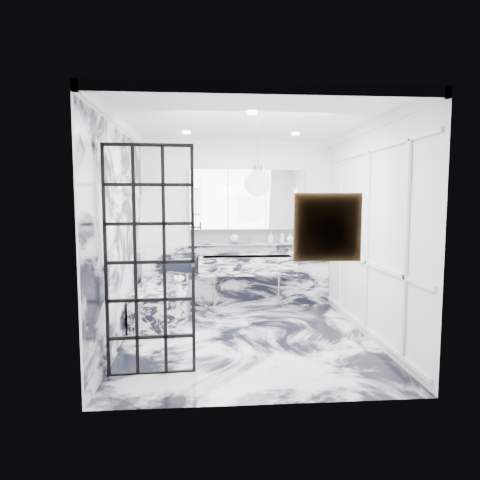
{
  "coord_description": "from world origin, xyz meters",
  "views": [
    {
      "loc": [
        -0.51,
        -5.43,
        1.84
      ],
      "look_at": [
        -0.05,
        0.5,
        1.26
      ],
      "focal_mm": 32.0,
      "sensor_mm": 36.0,
      "label": 1
    }
  ],
  "objects": [
    {
      "name": "ceiling",
      "position": [
        0.0,
        0.0,
        2.8
      ],
      "size": [
        3.6,
        3.6,
        0.0
      ],
      "primitive_type": "plane",
      "rotation": [
        3.14,
        0.0,
        0.0
      ],
      "color": "white",
      "rests_on": "wall_back"
    },
    {
      "name": "crittall_door",
      "position": [
        -1.1,
        -1.03,
        1.18
      ],
      "size": [
        0.88,
        0.08,
        2.37
      ],
      "primitive_type": null,
      "rotation": [
        0.0,
        0.0,
        0.05
      ],
      "color": "black",
      "rests_on": "floor"
    },
    {
      "name": "amber_bottle",
      "position": [
        0.21,
        1.71,
        1.14
      ],
      "size": [
        0.04,
        0.04,
        0.1
      ],
      "primitive_type": "cylinder",
      "color": "#8C5919",
      "rests_on": "ledge"
    },
    {
      "name": "wall_left",
      "position": [
        -1.6,
        0.0,
        1.4
      ],
      "size": [
        0.0,
        3.6,
        3.6
      ],
      "primitive_type": "plane",
      "rotation": [
        1.57,
        0.0,
        1.57
      ],
      "color": "white",
      "rests_on": "floor"
    },
    {
      "name": "soap_bottle_b",
      "position": [
        0.56,
        1.71,
        1.18
      ],
      "size": [
        0.09,
        0.09,
        0.18
      ],
      "primitive_type": "imported",
      "rotation": [
        0.0,
        0.0,
        -0.16
      ],
      "color": "#4C4C51",
      "rests_on": "ledge"
    },
    {
      "name": "sconce_left",
      "position": [
        -0.67,
        1.63,
        1.78
      ],
      "size": [
        0.07,
        0.07,
        0.4
      ],
      "primitive_type": "cylinder",
      "color": "white",
      "rests_on": "mirror_cabinet"
    },
    {
      "name": "bathtub",
      "position": [
        -1.18,
        0.9,
        0.28
      ],
      "size": [
        0.75,
        1.65,
        0.55
      ],
      "primitive_type": "cube",
      "color": "silver",
      "rests_on": "floor"
    },
    {
      "name": "ledge",
      "position": [
        0.15,
        1.72,
        1.07
      ],
      "size": [
        1.9,
        0.14,
        0.04
      ],
      "primitive_type": "cube",
      "color": "silver",
      "rests_on": "wall_back"
    },
    {
      "name": "marble_clad_back",
      "position": [
        0.0,
        1.78,
        0.53
      ],
      "size": [
        3.18,
        0.05,
        1.05
      ],
      "primitive_type": "cube",
      "color": "white",
      "rests_on": "floor"
    },
    {
      "name": "subway_tile",
      "position": [
        0.15,
        1.78,
        1.21
      ],
      "size": [
        1.9,
        0.03,
        0.23
      ],
      "primitive_type": "cube",
      "color": "white",
      "rests_on": "wall_back"
    },
    {
      "name": "wall_front",
      "position": [
        0.0,
        -1.8,
        1.4
      ],
      "size": [
        3.6,
        0.0,
        3.6
      ],
      "primitive_type": "plane",
      "rotation": [
        -1.57,
        0.0,
        0.0
      ],
      "color": "white",
      "rests_on": "floor"
    },
    {
      "name": "wall_back",
      "position": [
        0.0,
        1.8,
        1.4
      ],
      "size": [
        3.6,
        0.0,
        3.6
      ],
      "primitive_type": "plane",
      "rotation": [
        1.57,
        0.0,
        0.0
      ],
      "color": "white",
      "rests_on": "floor"
    },
    {
      "name": "face_pot",
      "position": [
        -0.06,
        1.71,
        1.17
      ],
      "size": [
        0.14,
        0.14,
        0.14
      ],
      "primitive_type": "sphere",
      "color": "white",
      "rests_on": "ledge"
    },
    {
      "name": "pendant_light",
      "position": [
        -0.02,
        -1.3,
        1.99
      ],
      "size": [
        0.26,
        0.26,
        0.26
      ],
      "primitive_type": "sphere",
      "color": "white",
      "rests_on": "ceiling"
    },
    {
      "name": "soap_bottle_a",
      "position": [
        0.76,
        1.71,
        1.19
      ],
      "size": [
        0.08,
        0.08,
        0.19
      ],
      "primitive_type": "imported",
      "rotation": [
        0.0,
        0.0,
        0.13
      ],
      "color": "#8C5919",
      "rests_on": "ledge"
    },
    {
      "name": "soap_bottle_c",
      "position": [
        0.89,
        1.71,
        1.17
      ],
      "size": [
        0.15,
        0.15,
        0.16
      ],
      "primitive_type": "imported",
      "rotation": [
        0.0,
        0.0,
        -0.22
      ],
      "color": "silver",
      "rests_on": "ledge"
    },
    {
      "name": "artwork",
      "position": [
        0.54,
        -1.76,
        1.58
      ],
      "size": [
        0.5,
        0.05,
        0.5
      ],
      "primitive_type": "cube",
      "color": "#B98412",
      "rests_on": "wall_front"
    },
    {
      "name": "panel_molding",
      "position": [
        1.58,
        0.0,
        1.3
      ],
      "size": [
        0.03,
        3.4,
        2.3
      ],
      "primitive_type": "cube",
      "color": "white",
      "rests_on": "floor"
    },
    {
      "name": "sconce_right",
      "position": [
        0.97,
        1.63,
        1.78
      ],
      "size": [
        0.07,
        0.07,
        0.4
      ],
      "primitive_type": "cylinder",
      "color": "white",
      "rests_on": "mirror_cabinet"
    },
    {
      "name": "floor",
      "position": [
        0.0,
        0.0,
        0.0
      ],
      "size": [
        3.6,
        3.6,
        0.0
      ],
      "primitive_type": "plane",
      "color": "white",
      "rests_on": "ground"
    },
    {
      "name": "marble_clad_left",
      "position": [
        -1.59,
        0.0,
        1.34
      ],
      "size": [
        0.02,
        3.56,
        2.68
      ],
      "primitive_type": "cube",
      "color": "white",
      "rests_on": "floor"
    },
    {
      "name": "trough_sink",
      "position": [
        0.15,
        1.55,
        0.73
      ],
      "size": [
        1.6,
        0.45,
        0.3
      ],
      "primitive_type": "cube",
      "color": "silver",
      "rests_on": "wall_back"
    },
    {
      "name": "flower_vase",
      "position": [
        -0.9,
        0.37,
        0.61
      ],
      "size": [
        0.08,
        0.08,
        0.12
      ],
      "primitive_type": "cylinder",
      "color": "silver",
      "rests_on": "bathtub"
    },
    {
      "name": "wall_right",
      "position": [
        1.6,
        0.0,
        1.4
      ],
      "size": [
        0.0,
        3.6,
        3.6
      ],
      "primitive_type": "plane",
      "rotation": [
        1.57,
        0.0,
        -1.57
      ],
      "color": "white",
      "rests_on": "floor"
    },
    {
      "name": "mirror_cabinet",
      "position": [
        0.15,
        1.73,
        1.82
      ],
      "size": [
        1.9,
        0.16,
        1.0
      ],
      "primitive_type": "cube",
      "color": "white",
      "rests_on": "wall_back"
    }
  ]
}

